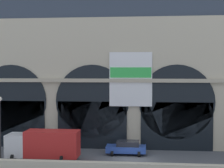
# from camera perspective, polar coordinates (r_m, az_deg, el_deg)

# --- Properties ---
(ground_plane) EXTENTS (200.00, 200.00, 0.00)m
(ground_plane) POSITION_cam_1_polar(r_m,az_deg,el_deg) (36.29, 3.40, -12.66)
(ground_plane) COLOR #54565B
(station_building) EXTENTS (51.83, 5.74, 20.27)m
(station_building) POSITION_cam_1_polar(r_m,az_deg,el_deg) (42.73, 3.86, 2.92)
(station_building) COLOR beige
(station_building) RESTS_ON ground
(box_truck_midwest) EXTENTS (7.50, 2.91, 3.12)m
(box_truck_midwest) POSITION_cam_1_polar(r_m,az_deg,el_deg) (36.57, -11.33, -9.84)
(box_truck_midwest) COLOR white
(box_truck_midwest) RESTS_ON ground
(car_center) EXTENTS (4.40, 2.22, 1.55)m
(car_center) POSITION_cam_1_polar(r_m,az_deg,el_deg) (38.42, 2.44, -10.58)
(car_center) COLOR #28479E
(car_center) RESTS_ON ground
(street_lamp_quayside) EXTENTS (0.44, 0.44, 6.90)m
(street_lamp_quayside) POSITION_cam_1_polar(r_m,az_deg,el_deg) (33.91, -18.27, -6.21)
(street_lamp_quayside) COLOR black
(street_lamp_quayside) RESTS_ON ground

